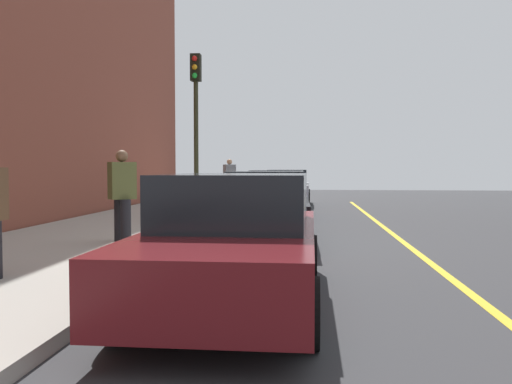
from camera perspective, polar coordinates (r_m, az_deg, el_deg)
The scene contains 12 objects.
ground_plane at distance 11.67m, azimuth -0.27°, elevation -5.25°, with size 56.00×56.00×0.00m, color #333335.
sidewalk at distance 12.43m, azimuth -15.64°, elevation -4.52°, with size 28.00×4.60×0.15m, color #A39E93.
lane_stripe_centre at distance 11.80m, azimuth 15.45°, elevation -5.24°, with size 28.00×0.14×0.01m, color gold.
snow_bank_curb at distance 9.01m, azimuth -6.52°, elevation -6.88°, with size 4.56×0.56×0.22m, color white.
parked_car_silver at distance 23.14m, azimuth 3.37°, elevation 0.49°, with size 4.52×1.92×1.51m.
parked_car_navy at distance 17.19m, azimuth 2.24°, elevation -0.22°, with size 4.31×1.93×1.51m.
parked_car_black at distance 11.80m, azimuth 1.15°, elevation -1.46°, with size 4.67×1.96×1.51m.
parked_car_maroon at distance 6.31m, azimuth -2.11°, elevation -4.96°, with size 4.71×1.94×1.51m.
pedestrian_olive_coat at distance 10.69m, azimuth -13.94°, elevation -0.13°, with size 0.53×0.57×1.78m.
pedestrian_grey_coat at distance 23.85m, azimuth -2.81°, elevation 1.44°, with size 0.54×0.58×1.83m.
traffic_light_pole at distance 14.40m, azimuth -6.36°, elevation 8.68°, with size 0.35×0.26×4.41m.
rolling_suitcase at distance 24.21m, azimuth -2.34°, elevation -0.16°, with size 0.34×0.22×0.94m.
Camera 1 is at (11.51, 1.14, 1.58)m, focal length 37.89 mm.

